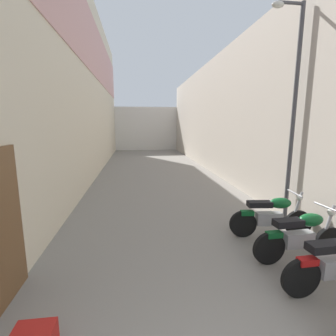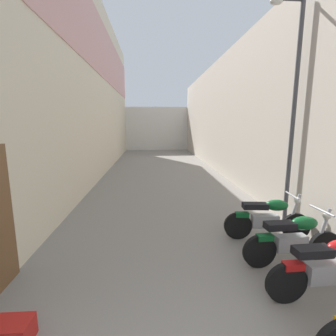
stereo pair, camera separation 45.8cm
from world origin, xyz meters
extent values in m
plane|color=gray|center=(0.00, 9.78, 0.00)|extent=(39.57, 39.57, 0.00)
cube|color=beige|center=(-3.09, 11.78, 4.21)|extent=(0.40, 23.57, 8.42)
cube|color=#DBA39E|center=(-2.88, 11.78, 6.07)|extent=(0.04, 23.57, 2.70)
cube|color=beige|center=(3.09, 11.78, 2.86)|extent=(0.40, 23.57, 5.71)
cube|color=silver|center=(0.00, 24.57, 2.01)|extent=(8.77, 2.00, 4.02)
cylinder|color=black|center=(1.31, 2.94, 0.30)|extent=(0.60, 0.11, 0.60)
cube|color=#9E9EA3|center=(1.89, 2.96, 0.42)|extent=(0.57, 0.22, 0.28)
cube|color=black|center=(1.66, 2.95, 0.76)|extent=(0.53, 0.24, 0.12)
cube|color=#AD1414|center=(1.39, 2.94, 0.56)|extent=(0.29, 0.15, 0.10)
cylinder|color=black|center=(2.56, 3.89, 0.30)|extent=(0.60, 0.12, 0.60)
cylinder|color=black|center=(1.31, 3.81, 0.30)|extent=(0.60, 0.12, 0.60)
cube|color=#9E9EA3|center=(1.89, 3.85, 0.42)|extent=(0.57, 0.23, 0.28)
ellipsoid|color=#0F5123|center=(2.12, 3.86, 0.78)|extent=(0.50, 0.29, 0.24)
cube|color=black|center=(1.66, 3.83, 0.76)|extent=(0.53, 0.25, 0.12)
cylinder|color=#9E9EA3|center=(2.49, 3.88, 0.65)|extent=(0.25, 0.08, 0.77)
cylinder|color=#9E9EA3|center=(2.42, 3.88, 1.00)|extent=(0.07, 0.58, 0.04)
sphere|color=silver|center=(2.54, 3.89, 0.90)|extent=(0.14, 0.14, 0.14)
cube|color=#0F5123|center=(1.39, 3.82, 0.56)|extent=(0.29, 0.16, 0.10)
cylinder|color=black|center=(2.56, 4.79, 0.30)|extent=(0.61, 0.14, 0.60)
cylinder|color=black|center=(1.31, 4.91, 0.30)|extent=(0.61, 0.14, 0.60)
cube|color=#9E9EA3|center=(1.89, 4.85, 0.42)|extent=(0.58, 0.26, 0.28)
ellipsoid|color=#0F5123|center=(2.12, 4.83, 0.78)|extent=(0.50, 0.31, 0.24)
cube|color=black|center=(1.66, 4.88, 0.76)|extent=(0.54, 0.27, 0.12)
cylinder|color=#9E9EA3|center=(2.49, 4.79, 0.65)|extent=(0.25, 0.09, 0.77)
cylinder|color=#9E9EA3|center=(2.42, 4.80, 1.00)|extent=(0.10, 0.58, 0.04)
sphere|color=silver|center=(2.54, 4.79, 0.90)|extent=(0.14, 0.14, 0.14)
cube|color=#0F5123|center=(1.39, 4.91, 0.56)|extent=(0.29, 0.17, 0.10)
cube|color=red|center=(-2.19, 2.50, 0.14)|extent=(0.44, 0.32, 0.28)
cylinder|color=#47474C|center=(2.74, 5.56, 2.58)|extent=(0.10, 0.10, 5.17)
ellipsoid|color=silver|center=(2.14, 5.56, 5.07)|extent=(0.28, 0.18, 0.14)
camera|label=1|loc=(-1.02, -0.03, 2.51)|focal=26.48mm
camera|label=2|loc=(-0.56, -0.08, 2.51)|focal=26.48mm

